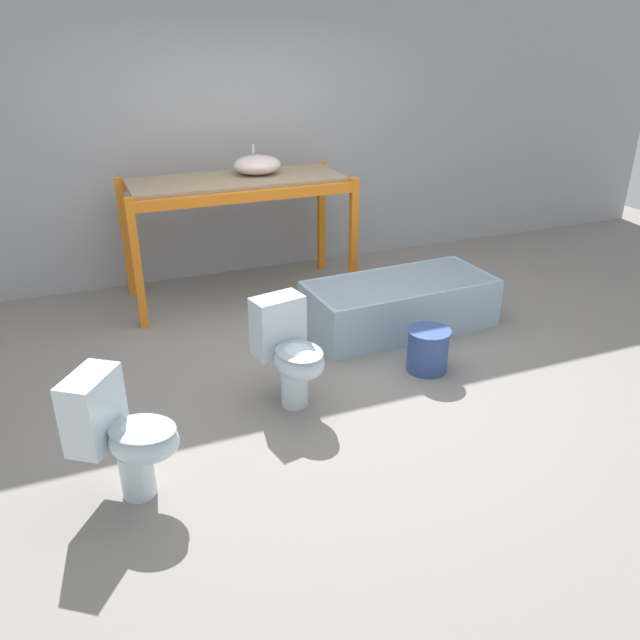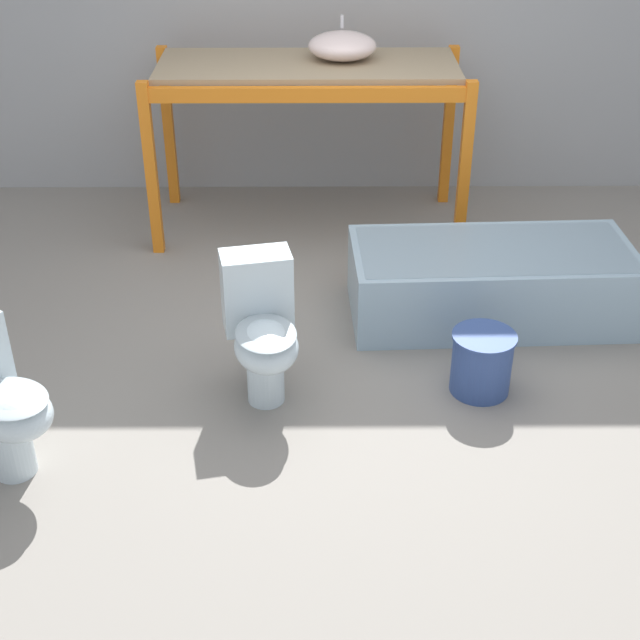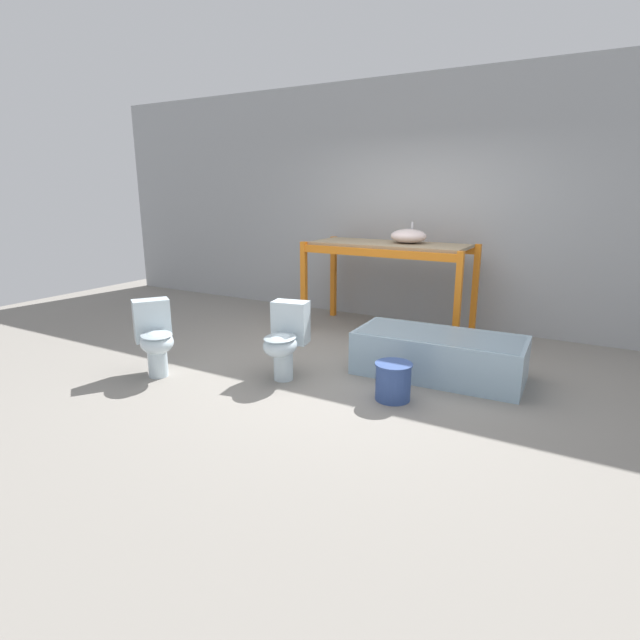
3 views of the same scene
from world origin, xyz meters
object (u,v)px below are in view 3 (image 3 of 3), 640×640
object	(u,v)px
sink_basin	(409,236)
toilet_far	(285,338)
bucket_white	(393,381)
toilet_near	(155,335)
bathtub_main	(439,352)

from	to	relation	value
sink_basin	toilet_far	world-z (taller)	sink_basin
sink_basin	bucket_white	distance (m)	2.41
toilet_near	toilet_far	bearing A→B (deg)	-28.96
bathtub_main	toilet_far	distance (m)	1.50
bathtub_main	toilet_far	world-z (taller)	toilet_far
toilet_far	bucket_white	bearing A→B (deg)	-10.36
toilet_far	bucket_white	distance (m)	1.13
sink_basin	toilet_far	xyz separation A→B (m)	(-0.44, -2.09, -0.83)
toilet_near	sink_basin	bearing A→B (deg)	3.92
toilet_far	bucket_white	size ratio (longest dim) A/B	2.19
toilet_near	bucket_white	distance (m)	2.35
toilet_far	toilet_near	bearing A→B (deg)	-165.43
bathtub_main	bucket_white	world-z (taller)	bathtub_main
sink_basin	toilet_near	distance (m)	3.20
sink_basin	bucket_white	bearing A→B (deg)	-72.15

